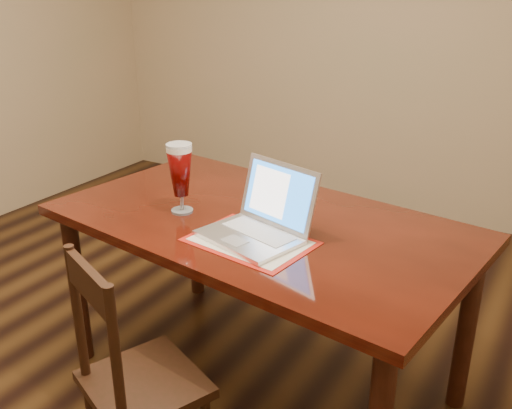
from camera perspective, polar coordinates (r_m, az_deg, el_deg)
The scene contains 3 objects.
ground at distance 2.77m, azimuth -10.08°, elevation -16.62°, with size 5.00×5.00×0.00m, color black.
dining_table at distance 2.35m, azimuth 0.19°, elevation -3.40°, with size 1.80×1.17×1.09m.
dining_chair at distance 2.08m, azimuth -12.00°, elevation -16.83°, with size 0.50×0.49×0.91m.
Camera 1 is at (1.48, -1.59, 1.71)m, focal length 40.00 mm.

